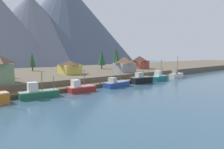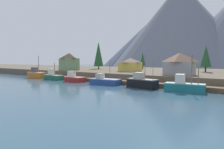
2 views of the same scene
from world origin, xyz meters
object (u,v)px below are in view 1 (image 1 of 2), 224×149
at_px(fishing_boat_teal, 159,77).
at_px(fishing_boat_white, 176,75).
at_px(fishing_boat_black, 141,79).
at_px(house_grey, 124,64).
at_px(conifer_mid_left, 102,58).
at_px(house_red, 140,62).
at_px(fishing_boat_red, 81,88).
at_px(conifer_near_right, 117,59).
at_px(fishing_boat_green, 38,93).
at_px(conifer_near_left, 32,60).
at_px(fishing_boat_blue, 116,84).
at_px(conifer_back_left, 116,56).
at_px(house_yellow, 70,67).

bearing_deg(fishing_boat_teal, fishing_boat_white, -5.83).
distance_m(fishing_boat_black, fishing_boat_teal, 9.59).
bearing_deg(house_grey, conifer_mid_left, 80.61).
relative_size(house_red, conifer_mid_left, 0.79).
bearing_deg(house_red, fishing_boat_red, -155.10).
relative_size(fishing_boat_teal, conifer_near_right, 0.94).
bearing_deg(fishing_boat_green, fishing_boat_red, 4.45).
distance_m(fishing_boat_white, conifer_near_right, 30.18).
relative_size(conifer_near_left, conifer_mid_left, 0.87).
xyz_separation_m(fishing_boat_teal, house_grey, (-4.96, 12.88, 4.40)).
height_order(fishing_boat_blue, conifer_back_left, conifer_back_left).
height_order(fishing_boat_green, house_grey, house_grey).
height_order(fishing_boat_teal, fishing_boat_white, fishing_boat_white).
bearing_deg(fishing_boat_red, house_red, 28.42).
height_order(fishing_boat_red, conifer_back_left, conifer_back_left).
xyz_separation_m(fishing_boat_white, conifer_mid_left, (-13.43, 31.28, 6.72)).
bearing_deg(conifer_near_left, fishing_boat_green, -106.73).
bearing_deg(conifer_back_left, fishing_boat_green, -146.34).
relative_size(fishing_boat_blue, house_yellow, 1.15).
relative_size(fishing_boat_black, house_yellow, 1.04).
relative_size(fishing_boat_red, conifer_near_right, 0.82).
height_order(fishing_boat_green, house_red, house_red).
relative_size(fishing_boat_teal, house_grey, 1.05).
bearing_deg(fishing_boat_teal, conifer_near_left, 119.67).
bearing_deg(fishing_boat_black, conifer_near_right, 70.78).
bearing_deg(fishing_boat_blue, fishing_boat_green, 174.37).
bearing_deg(conifer_back_left, conifer_mid_left, -159.05).
xyz_separation_m(fishing_boat_red, house_yellow, (7.70, 19.99, 3.98)).
distance_m(fishing_boat_teal, conifer_near_right, 30.51).
height_order(fishing_boat_black, house_yellow, fishing_boat_black).
xyz_separation_m(fishing_boat_green, conifer_near_right, (49.18, 29.07, 6.24)).
bearing_deg(conifer_back_left, fishing_boat_white, -90.33).
distance_m(fishing_boat_green, house_red, 60.48).
xyz_separation_m(fishing_boat_white, house_yellow, (-36.38, 19.80, 3.84)).
xyz_separation_m(house_yellow, house_red, (38.16, 1.30, 0.63)).
bearing_deg(fishing_boat_black, fishing_boat_white, 9.72).
distance_m(fishing_boat_teal, house_yellow, 32.13).
relative_size(house_yellow, conifer_back_left, 0.72).
distance_m(fishing_boat_black, conifer_near_right, 33.80).
height_order(house_grey, conifer_near_left, conifer_near_left).
bearing_deg(fishing_boat_green, fishing_boat_white, 5.23).
xyz_separation_m(fishing_boat_green, conifer_mid_left, (41.26, 31.34, 6.77)).
distance_m(conifer_near_left, conifer_mid_left, 30.52).
distance_m(fishing_boat_green, conifer_back_left, 66.36).
xyz_separation_m(fishing_boat_red, house_grey, (27.56, 12.83, 4.57)).
bearing_deg(conifer_near_right, conifer_near_left, 161.92).
bearing_deg(conifer_back_left, house_red, -84.20).
xyz_separation_m(fishing_boat_green, fishing_boat_black, (33.55, -0.28, 0.21)).
xyz_separation_m(fishing_boat_green, fishing_boat_white, (54.70, 0.06, 0.06)).
xyz_separation_m(fishing_boat_red, conifer_mid_left, (30.65, 31.47, 6.85)).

